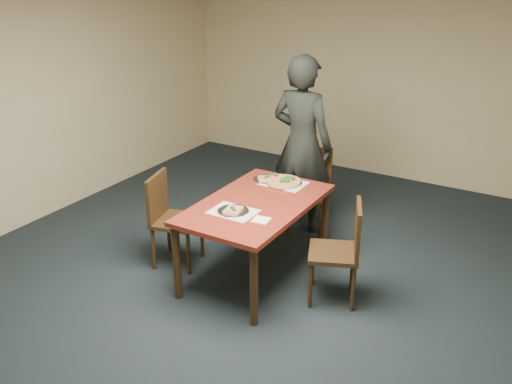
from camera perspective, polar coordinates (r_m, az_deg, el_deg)
The scene contains 13 objects.
ground at distance 4.83m, azimuth -2.83°, elevation -13.14°, with size 8.00×8.00×0.00m, color black.
room_shell at distance 4.06m, azimuth -3.30°, elevation 7.17°, with size 8.00×8.00×8.00m.
dining_table at distance 5.19m, azimuth 0.00°, elevation -1.95°, with size 0.90×1.50×0.75m.
chair_far at distance 6.19m, azimuth 5.42°, elevation 0.73°, with size 0.51×0.51×0.91m.
chair_left at distance 5.54m, azimuth -8.69°, elevation -2.21°, with size 0.51×0.51×0.91m.
chair_right at distance 4.94m, azimuth 8.69°, elevation -5.42°, with size 0.55×0.55×0.91m.
diner at distance 6.10m, azimuth 4.61°, elevation 4.78°, with size 0.70×0.46×1.91m, color black.
placemat_main at distance 5.58m, azimuth 2.79°, elevation 0.87°, with size 0.42×0.32×0.00m, color white.
placemat_near at distance 4.97m, azimuth -2.30°, elevation -1.98°, with size 0.40×0.30×0.00m, color white.
pizza_pan at distance 5.57m, azimuth 2.82°, elevation 1.09°, with size 0.36×0.36×0.07m.
slice_plate_near at distance 4.96m, azimuth -2.30°, elevation -1.85°, with size 0.28×0.28×0.06m.
slice_plate_far at distance 5.66m, azimuth 1.11°, elevation 1.33°, with size 0.28×0.28×0.06m.
napkin at distance 4.81m, azimuth 0.51°, elevation -2.81°, with size 0.14×0.14×0.01m, color white.
Camera 1 is at (2.19, -3.24, 2.83)m, focal length 40.00 mm.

